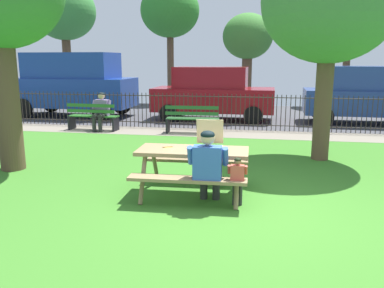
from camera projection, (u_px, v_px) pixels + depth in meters
ground at (249, 182)px, 7.34m from camera, size 28.00×11.04×0.02m
cobblestone_walkway at (255, 134)px, 11.98m from camera, size 28.00×1.40×0.01m
street_asphalt at (257, 116)px, 16.03m from camera, size 28.00×7.02×0.01m
picnic_table_foreground at (193, 160)px, 6.53m from camera, size 1.84×1.53×0.79m
pizza_box_open at (209, 143)px, 6.44m from camera, size 0.47×0.56×0.48m
pizza_slice_on_table at (169, 148)px, 6.53m from camera, size 0.26×0.31×0.02m
adult_at_table at (208, 165)px, 5.99m from camera, size 0.62×0.60×1.19m
child_at_table at (237, 177)px, 5.93m from camera, size 0.30×0.29×0.80m
iron_fence_streetside at (256, 112)px, 12.53m from camera, size 22.44×0.03×1.14m
park_bench_left at (93, 117)px, 12.62m from camera, size 1.62×0.55×0.85m
park_bench_center at (192, 120)px, 12.08m from camera, size 1.61×0.52×0.85m
person_on_park_bench at (101, 110)px, 12.55m from camera, size 0.62×0.60×1.19m
tree_midground_left at (330, 3)px, 8.32m from camera, size 2.86×2.86×4.69m
parked_car_left at (73, 83)px, 15.55m from camera, size 4.75×2.18×2.46m
parked_car_center at (213, 93)px, 14.68m from camera, size 4.43×1.97×1.94m
parked_car_right at (363, 95)px, 13.79m from camera, size 3.94×1.90×1.98m
far_tree_left at (64, 13)px, 21.02m from camera, size 3.30×3.30×6.17m
far_tree_midleft at (170, 12)px, 20.05m from camera, size 2.96×2.96×5.95m
far_tree_center at (248, 38)px, 19.66m from camera, size 2.47×2.47×4.44m
far_tree_midright at (350, 16)px, 18.66m from camera, size 3.04×3.04×5.61m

